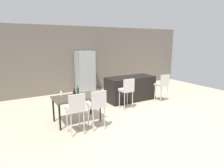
# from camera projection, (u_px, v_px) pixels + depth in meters

# --- Properties ---
(ground_plane) EXTENTS (10.00, 10.00, 0.00)m
(ground_plane) POSITION_uv_depth(u_px,v_px,m) (134.00, 107.00, 6.82)
(ground_plane) COLOR beige
(back_wall) EXTENTS (10.00, 0.12, 2.90)m
(back_wall) POSITION_uv_depth(u_px,v_px,m) (95.00, 59.00, 9.14)
(back_wall) COLOR #665B51
(back_wall) RESTS_ON ground_plane
(kitchen_island) EXTENTS (1.88, 0.83, 0.92)m
(kitchen_island) POSITION_uv_depth(u_px,v_px,m) (130.00, 88.00, 7.54)
(kitchen_island) COLOR black
(kitchen_island) RESTS_ON ground_plane
(bar_chair_left) EXTENTS (0.41, 0.41, 1.05)m
(bar_chair_left) POSITION_uv_depth(u_px,v_px,m) (127.00, 89.00, 6.48)
(bar_chair_left) COLOR beige
(bar_chair_left) RESTS_ON ground_plane
(bar_chair_middle) EXTENTS (0.41, 0.41, 1.05)m
(bar_chair_middle) POSITION_uv_depth(u_px,v_px,m) (163.00, 84.00, 7.27)
(bar_chair_middle) COLOR beige
(bar_chair_middle) RESTS_ON ground_plane
(dining_table) EXTENTS (1.27, 0.78, 0.74)m
(dining_table) POSITION_uv_depth(u_px,v_px,m) (76.00, 99.00, 5.46)
(dining_table) COLOR #4C4238
(dining_table) RESTS_ON ground_plane
(dining_chair_near) EXTENTS (0.40, 0.40, 1.05)m
(dining_chair_near) POSITION_uv_depth(u_px,v_px,m) (76.00, 107.00, 4.68)
(dining_chair_near) COLOR beige
(dining_chair_near) RESTS_ON ground_plane
(dining_chair_far) EXTENTS (0.41, 0.41, 1.05)m
(dining_chair_far) POSITION_uv_depth(u_px,v_px,m) (97.00, 104.00, 4.96)
(dining_chair_far) COLOR beige
(dining_chair_far) RESTS_ON ground_plane
(wine_bottle_near) EXTENTS (0.07, 0.07, 0.31)m
(wine_bottle_near) POSITION_uv_depth(u_px,v_px,m) (78.00, 92.00, 5.41)
(wine_bottle_near) COLOR #194723
(wine_bottle_near) RESTS_ON dining_table
(wine_bottle_middle) EXTENTS (0.07, 0.07, 0.33)m
(wine_bottle_middle) POSITION_uv_depth(u_px,v_px,m) (74.00, 96.00, 5.07)
(wine_bottle_middle) COLOR black
(wine_bottle_middle) RESTS_ON dining_table
(wine_glass_left) EXTENTS (0.07, 0.07, 0.17)m
(wine_glass_left) POSITION_uv_depth(u_px,v_px,m) (97.00, 91.00, 5.53)
(wine_glass_left) COLOR silver
(wine_glass_left) RESTS_ON dining_table
(wine_glass_right) EXTENTS (0.07, 0.07, 0.17)m
(wine_glass_right) POSITION_uv_depth(u_px,v_px,m) (61.00, 92.00, 5.49)
(wine_glass_right) COLOR silver
(wine_glass_right) RESTS_ON dining_table
(refrigerator) EXTENTS (0.72, 0.68, 1.84)m
(refrigerator) POSITION_uv_depth(u_px,v_px,m) (85.00, 72.00, 8.54)
(refrigerator) COLOR #939699
(refrigerator) RESTS_ON ground_plane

